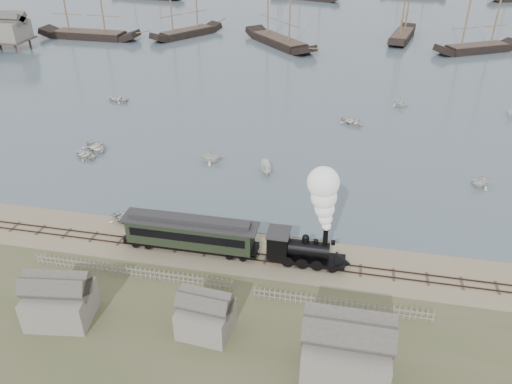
# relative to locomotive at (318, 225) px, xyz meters

# --- Properties ---
(ground) EXTENTS (600.00, 600.00, 0.00)m
(ground) POSITION_rel_locomotive_xyz_m (-9.72, 2.00, -4.53)
(ground) COLOR gray
(ground) RESTS_ON ground
(rail_track) EXTENTS (120.00, 1.80, 0.16)m
(rail_track) POSITION_rel_locomotive_xyz_m (-9.72, 0.00, -4.49)
(rail_track) COLOR #35251D
(rail_track) RESTS_ON ground
(picket_fence_west) EXTENTS (19.00, 0.10, 1.20)m
(picket_fence_west) POSITION_rel_locomotive_xyz_m (-16.22, -5.00, -4.53)
(picket_fence_west) COLOR gray
(picket_fence_west) RESTS_ON ground
(picket_fence_east) EXTENTS (15.00, 0.10, 1.20)m
(picket_fence_east) POSITION_rel_locomotive_xyz_m (2.78, -5.50, -4.53)
(picket_fence_east) COLOR gray
(picket_fence_east) RESTS_ON ground
(shed_left) EXTENTS (5.00, 4.00, 4.10)m
(shed_left) POSITION_rel_locomotive_xyz_m (-19.72, -11.00, -4.53)
(shed_left) COLOR gray
(shed_left) RESTS_ON ground
(shed_mid) EXTENTS (4.00, 3.50, 3.60)m
(shed_mid) POSITION_rel_locomotive_xyz_m (-7.72, -10.00, -4.53)
(shed_mid) COLOR gray
(shed_mid) RESTS_ON ground
(shed_right) EXTENTS (6.00, 5.00, 5.10)m
(shed_right) POSITION_rel_locomotive_xyz_m (3.28, -12.00, -4.53)
(shed_right) COLOR gray
(shed_right) RESTS_ON ground
(locomotive) EXTENTS (7.89, 2.95, 9.83)m
(locomotive) POSITION_rel_locomotive_xyz_m (0.00, 0.00, 0.00)
(locomotive) COLOR black
(locomotive) RESTS_ON ground
(passenger_coach) EXTENTS (13.31, 2.57, 3.23)m
(passenger_coach) POSITION_rel_locomotive_xyz_m (-12.20, 0.00, -2.48)
(passenger_coach) COLOR black
(passenger_coach) RESTS_ON ground
(beached_dinghy) EXTENTS (4.14, 4.59, 0.78)m
(beached_dinghy) POSITION_rel_locomotive_xyz_m (-20.48, 3.11, -4.14)
(beached_dinghy) COLOR white
(beached_dinghy) RESTS_ON ground
(rowboat_0) EXTENTS (5.10, 5.25, 0.89)m
(rowboat_0) POSITION_rel_locomotive_xyz_m (-31.95, 18.84, -4.03)
(rowboat_0) COLOR white
(rowboat_0) RESTS_ON harbor_water
(rowboat_1) EXTENTS (2.73, 3.16, 1.65)m
(rowboat_1) POSITION_rel_locomotive_xyz_m (-15.49, 18.52, -3.64)
(rowboat_1) COLOR white
(rowboat_1) RESTS_ON harbor_water
(rowboat_2) EXTENTS (3.41, 2.15, 1.24)m
(rowboat_2) POSITION_rel_locomotive_xyz_m (-7.91, 17.13, -3.85)
(rowboat_2) COLOR white
(rowboat_2) RESTS_ON harbor_water
(rowboat_3) EXTENTS (4.61, 4.84, 0.82)m
(rowboat_3) POSITION_rel_locomotive_xyz_m (2.28, 35.01, -4.06)
(rowboat_3) COLOR white
(rowboat_3) RESTS_ON harbor_water
(rowboat_4) EXTENTS (3.75, 3.86, 1.55)m
(rowboat_4) POSITION_rel_locomotive_xyz_m (18.04, 18.78, -3.70)
(rowboat_4) COLOR white
(rowboat_4) RESTS_ON harbor_water
(rowboat_6) EXTENTS (3.37, 4.25, 0.79)m
(rowboat_6) POSITION_rel_locomotive_xyz_m (-37.32, 37.20, -4.07)
(rowboat_6) COLOR white
(rowboat_6) RESTS_ON harbor_water
(rowboat_7) EXTENTS (4.04, 3.85, 1.66)m
(rowboat_7) POSITION_rel_locomotive_xyz_m (9.70, 44.35, -3.64)
(rowboat_7) COLOR white
(rowboat_7) RESTS_ON harbor_water
(rowboat_8) EXTENTS (3.81, 4.26, 0.73)m
(rowboat_8) POSITION_rel_locomotive_xyz_m (-32.34, 16.54, -4.11)
(rowboat_8) COLOR white
(rowboat_8) RESTS_ON harbor_water
(schooner_2) EXTENTS (20.20, 21.57, 20.00)m
(schooner_2) POSITION_rel_locomotive_xyz_m (-16.36, 79.66, 5.53)
(schooner_2) COLOR black
(schooner_2) RESTS_ON harbor_water
(schooner_4) EXTENTS (20.07, 14.01, 20.00)m
(schooner_4) POSITION_rel_locomotive_xyz_m (28.00, 82.30, 5.53)
(schooner_4) COLOR black
(schooner_4) RESTS_ON harbor_water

